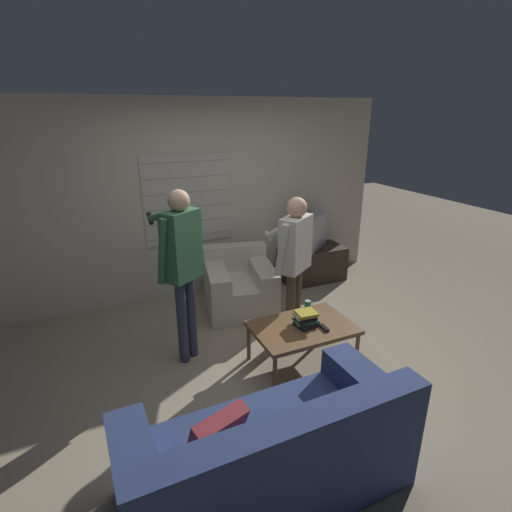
% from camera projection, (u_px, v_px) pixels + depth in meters
% --- Properties ---
extents(ground_plane, '(16.00, 16.00, 0.00)m').
position_uv_depth(ground_plane, '(272.00, 366.00, 3.96)').
color(ground_plane, gray).
extents(wall_back, '(5.20, 0.08, 2.55)m').
position_uv_depth(wall_back, '(204.00, 200.00, 5.25)').
color(wall_back, beige).
rests_on(wall_back, ground_plane).
extents(couch_blue, '(1.86, 0.84, 0.82)m').
position_uv_depth(couch_blue, '(269.00, 457.00, 2.53)').
color(couch_blue, navy).
rests_on(couch_blue, ground_plane).
extents(armchair_beige, '(0.98, 1.07, 0.74)m').
position_uv_depth(armchair_beige, '(239.00, 285.00, 5.05)').
color(armchair_beige, beige).
rests_on(armchair_beige, ground_plane).
extents(coffee_table, '(0.97, 0.66, 0.43)m').
position_uv_depth(coffee_table, '(303.00, 329.00, 3.87)').
color(coffee_table, brown).
rests_on(coffee_table, ground_plane).
extents(tv_stand, '(0.93, 0.49, 0.50)m').
position_uv_depth(tv_stand, '(312.00, 264.00, 5.90)').
color(tv_stand, '#33281E').
rests_on(tv_stand, ground_plane).
extents(tv, '(0.61, 0.53, 0.49)m').
position_uv_depth(tv, '(314.00, 232.00, 5.73)').
color(tv, '#B2B2B7').
rests_on(tv, tv_stand).
extents(person_left_standing, '(0.47, 0.83, 1.73)m').
position_uv_depth(person_left_standing, '(181.00, 257.00, 3.73)').
color(person_left_standing, '#33384C').
rests_on(person_left_standing, ground_plane).
extents(person_right_standing, '(0.51, 0.76, 1.57)m').
position_uv_depth(person_right_standing, '(294.00, 251.00, 4.21)').
color(person_right_standing, '#4C4233').
rests_on(person_right_standing, ground_plane).
extents(book_stack, '(0.25, 0.22, 0.15)m').
position_uv_depth(book_stack, '(306.00, 319.00, 3.84)').
color(book_stack, black).
rests_on(book_stack, coffee_table).
extents(soda_can, '(0.07, 0.07, 0.13)m').
position_uv_depth(soda_can, '(308.00, 306.00, 4.10)').
color(soda_can, '#238E47').
rests_on(soda_can, coffee_table).
extents(spare_remote, '(0.05, 0.13, 0.02)m').
position_uv_depth(spare_remote, '(324.00, 328.00, 3.80)').
color(spare_remote, black).
rests_on(spare_remote, coffee_table).
extents(floor_fan, '(0.32, 0.20, 0.41)m').
position_uv_depth(floor_fan, '(274.00, 280.00, 5.48)').
color(floor_fan, black).
rests_on(floor_fan, ground_plane).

